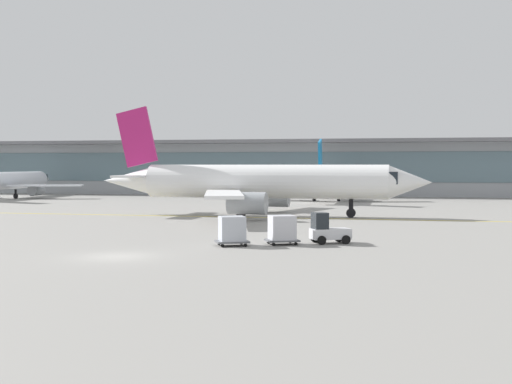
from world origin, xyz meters
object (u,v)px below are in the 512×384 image
at_px(gate_airplane_0, 9,181).
at_px(cargo_dolly_trailing, 232,230).
at_px(cargo_dolly_lead, 282,229).
at_px(gate_airplane_1, 327,183).
at_px(taxiing_regional_jet, 262,183).
at_px(baggage_tug, 327,230).

height_order(gate_airplane_0, cargo_dolly_trailing, gate_airplane_0).
bearing_deg(gate_airplane_0, cargo_dolly_lead, -137.01).
relative_size(gate_airplane_0, gate_airplane_1, 1.03).
distance_m(gate_airplane_0, taxiing_regional_jet, 55.98).
distance_m(gate_airplane_0, baggage_tug, 77.96).
bearing_deg(baggage_tug, gate_airplane_0, 111.74).
distance_m(gate_airplane_0, cargo_dolly_trailing, 75.78).
height_order(cargo_dolly_lead, cargo_dolly_trailing, same).
bearing_deg(cargo_dolly_lead, baggage_tug, -0.00).
relative_size(gate_airplane_1, cargo_dolly_trailing, 10.27).
bearing_deg(cargo_dolly_trailing, gate_airplane_0, 107.15).
distance_m(baggage_tug, cargo_dolly_lead, 3.15).
relative_size(gate_airplane_0, baggage_tug, 9.28).
bearing_deg(taxiing_regional_jet, gate_airplane_0, 148.61).
relative_size(baggage_tug, cargo_dolly_trailing, 1.14).
xyz_separation_m(gate_airplane_1, taxiing_regional_jet, (-3.38, -32.16, 0.83)).
xyz_separation_m(baggage_tug, cargo_dolly_trailing, (-5.92, -2.74, 0.16)).
bearing_deg(gate_airplane_0, taxiing_regional_jet, -123.75).
bearing_deg(baggage_tug, cargo_dolly_trailing, 180.00).
bearing_deg(cargo_dolly_trailing, baggage_tug, -0.00).
height_order(taxiing_regional_jet, cargo_dolly_trailing, taxiing_regional_jet).
xyz_separation_m(gate_airplane_0, gate_airplane_1, (50.65, 2.17, -0.09)).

